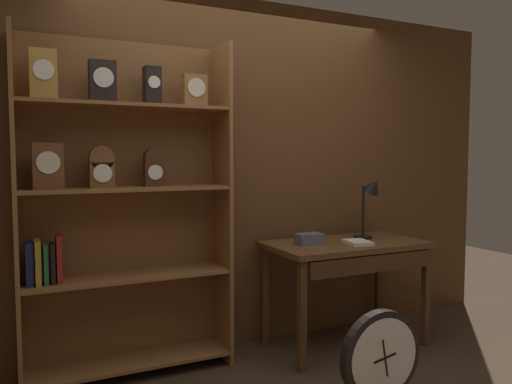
# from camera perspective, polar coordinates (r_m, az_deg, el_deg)

# --- Properties ---
(back_wood_panel) EXTENTS (4.80, 0.05, 2.60)m
(back_wood_panel) POSITION_cam_1_polar(r_m,az_deg,el_deg) (3.79, -2.07, 2.05)
(back_wood_panel) COLOR brown
(back_wood_panel) RESTS_ON ground
(bookshelf) EXTENTS (1.33, 0.34, 2.19)m
(bookshelf) POSITION_cam_1_polar(r_m,az_deg,el_deg) (3.35, -15.19, -1.19)
(bookshelf) COLOR brown
(bookshelf) RESTS_ON ground
(workbench) EXTENTS (1.19, 0.65, 0.79)m
(workbench) POSITION_cam_1_polar(r_m,az_deg,el_deg) (3.85, 10.35, -7.08)
(workbench) COLOR brown
(workbench) RESTS_ON ground
(desk_lamp) EXTENTS (0.21, 0.21, 0.49)m
(desk_lamp) POSITION_cam_1_polar(r_m,az_deg,el_deg) (4.01, 12.89, -0.70)
(desk_lamp) COLOR black
(desk_lamp) RESTS_ON workbench
(toolbox_small) EXTENTS (0.20, 0.12, 0.08)m
(toolbox_small) POSITION_cam_1_polar(r_m,az_deg,el_deg) (3.71, 6.07, -5.31)
(toolbox_small) COLOR #595960
(toolbox_small) RESTS_ON workbench
(open_repair_manual) EXTENTS (0.20, 0.25, 0.02)m
(open_repair_manual) POSITION_cam_1_polar(r_m,az_deg,el_deg) (3.77, 11.47, -5.61)
(open_repair_manual) COLOR silver
(open_repair_manual) RESTS_ON workbench
(round_clock_large) EXTENTS (0.53, 0.11, 0.57)m
(round_clock_large) POSITION_cam_1_polar(r_m,az_deg,el_deg) (3.09, 13.98, -17.85)
(round_clock_large) COLOR black
(round_clock_large) RESTS_ON ground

